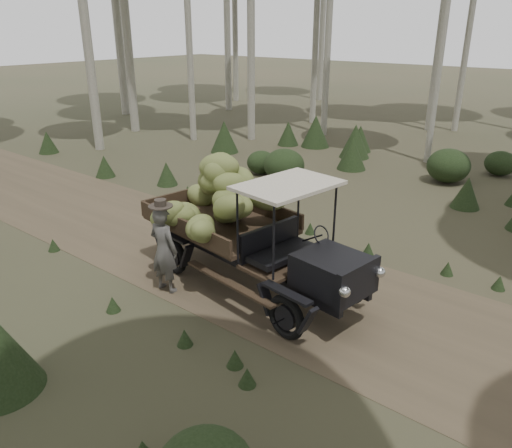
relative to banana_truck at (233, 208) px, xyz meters
name	(u,v)px	position (x,y,z in m)	size (l,w,h in m)	color
ground	(205,253)	(-1.29, 0.43, -1.54)	(120.00, 120.00, 0.00)	#473D2B
dirt_track	(205,253)	(-1.29, 0.43, -1.54)	(70.00, 4.00, 0.01)	brown
banana_truck	(233,208)	(0.00, 0.00, 0.00)	(5.37, 2.75, 2.61)	black
farmer	(164,249)	(-0.69, -1.27, -0.64)	(0.67, 0.50, 1.91)	#4E4B47
undergrowth	(199,209)	(-2.48, 1.43, -1.00)	(22.92, 21.84, 1.36)	#233319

